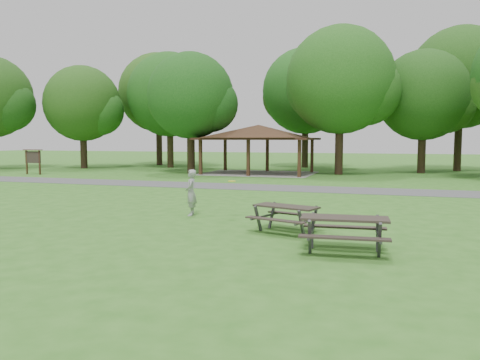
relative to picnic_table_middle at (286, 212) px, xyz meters
name	(u,v)px	position (x,y,z in m)	size (l,w,h in m)	color
ground	(156,241)	(-2.96, -2.23, -0.58)	(160.00, 160.00, 0.00)	#326F1F
asphalt_path	(279,188)	(-2.96, 11.77, -0.57)	(120.00, 3.20, 0.02)	#4D4D50
pavilion	(259,134)	(-6.96, 21.77, 2.48)	(8.60, 7.01, 3.76)	#322012
notice_board	(33,157)	(-22.96, 15.77, 0.73)	(1.60, 0.30, 1.88)	#352113
tree_row_b	(83,106)	(-23.87, 23.30, 5.08)	(7.14, 6.80, 9.28)	black
tree_row_c	(171,97)	(-16.86, 26.80, 5.95)	(8.19, 7.80, 10.67)	#322216
tree_row_d	(192,98)	(-11.87, 20.30, 5.19)	(6.93, 6.60, 9.27)	black
tree_row_e	(342,83)	(-0.86, 22.80, 6.20)	(8.40, 8.00, 11.02)	black
tree_row_f	(425,98)	(5.13, 26.30, 5.26)	(7.35, 7.00, 9.55)	black
tree_deep_a	(159,95)	(-19.86, 30.30, 6.55)	(8.40, 8.00, 11.38)	black
tree_deep_b	(307,94)	(-4.86, 30.80, 6.30)	(8.40, 8.00, 11.13)	black
tree_deep_c	(462,81)	(8.15, 29.80, 6.86)	(8.82, 8.40, 11.90)	black
picnic_table_middle	(286,212)	(0.00, 0.00, 0.00)	(2.19, 1.95, 0.79)	#2C251F
picnic_table_far	(345,226)	(1.82, -1.93, 0.06)	(2.13, 1.77, 0.87)	#2C2520
frisbee_in_flight	(232,181)	(-2.20, 1.63, 0.69)	(0.29, 0.29, 0.02)	yellow
frisbee_thrower	(191,193)	(-3.78, 1.87, 0.22)	(0.59, 0.38, 1.60)	#98989A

